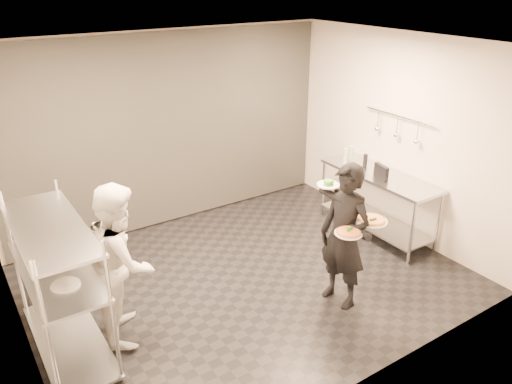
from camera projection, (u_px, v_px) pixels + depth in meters
room_shell at (199, 146)px, 6.51m from camera, size 5.00×4.00×2.80m
pass_rack at (59, 281)px, 4.79m from camera, size 0.60×1.60×1.50m
prep_counter at (378, 193)px, 7.02m from camera, size 0.60×1.80×0.92m
utensil_rail at (397, 127)px, 6.77m from camera, size 0.07×1.20×0.31m
waiter at (344, 237)px, 5.45m from camera, size 0.49×0.67×1.67m
chef at (122, 261)px, 4.99m from camera, size 0.88×0.99×1.68m
pizza_plate_near at (349, 232)px, 5.13m from camera, size 0.29×0.29×0.05m
pizza_plate_far at (372, 220)px, 5.29m from camera, size 0.34×0.34×0.05m
salad_plate at (328, 183)px, 5.40m from camera, size 0.25×0.25×0.07m
pos_monitor at (381, 172)px, 6.71m from camera, size 0.11×0.28×0.20m
bottle_green at (346, 156)px, 7.21m from camera, size 0.07×0.07×0.24m
bottle_clear at (351, 153)px, 7.34m from camera, size 0.07×0.07×0.23m
bottle_dark at (365, 161)px, 7.08m from camera, size 0.06×0.06×0.21m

